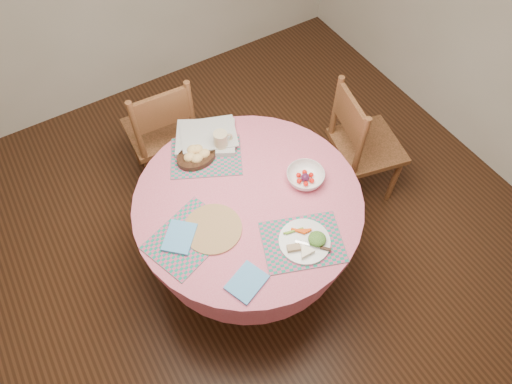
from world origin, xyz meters
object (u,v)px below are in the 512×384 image
chair_back (162,130)px  latte_mug (221,141)px  dining_table (249,218)px  wicker_trivet (213,229)px  dinner_plate (307,241)px  bread_bowl (196,155)px  chair_right (361,143)px  fruit_bowl (305,177)px

chair_back → latte_mug: chair_back is taller
dining_table → chair_back: bearing=97.4°
wicker_trivet → dinner_plate: size_ratio=1.16×
wicker_trivet → chair_back: bearing=82.7°
wicker_trivet → bread_bowl: size_ratio=1.30×
latte_mug → wicker_trivet: bearing=-123.9°
chair_right → wicker_trivet: 1.25m
chair_back → latte_mug: size_ratio=7.33×
chair_right → latte_mug: 0.99m
dining_table → latte_mug: latte_mug is taller
dinner_plate → fruit_bowl: fruit_bowl is taller
wicker_trivet → dining_table: bearing=15.0°
chair_right → fruit_bowl: 0.71m
chair_back → wicker_trivet: bearing=86.0°
latte_mug → dining_table: bearing=-97.5°
dining_table → fruit_bowl: 0.40m
wicker_trivet → bread_bowl: (0.14, 0.45, 0.03)m
wicker_trivet → dinner_plate: bearing=-40.8°
chair_right → fruit_bowl: bearing=121.1°
chair_right → dinner_plate: chair_right is taller
dining_table → chair_back: chair_back is taller
dinner_plate → bread_bowl: size_ratio=1.13×
bread_bowl → wicker_trivet: bearing=-107.2°
wicker_trivet → chair_right: bearing=10.1°
fruit_bowl → wicker_trivet: bearing=-178.9°
chair_right → fruit_bowl: size_ratio=4.09×
latte_mug → chair_back: bearing=107.2°
chair_right → chair_back: size_ratio=0.99×
chair_back → dinner_plate: 1.36m
dinner_plate → bread_bowl: (-0.22, 0.77, 0.01)m
chair_right → chair_back: (-1.07, 0.78, 0.00)m
chair_back → fruit_bowl: (0.45, -0.99, 0.29)m
dinner_plate → latte_mug: bearing=94.8°
dinner_plate → latte_mug: latte_mug is taller
latte_mug → fruit_bowl: size_ratio=0.56×
wicker_trivet → dinner_plate: 0.48m
wicker_trivet → dinner_plate: (0.36, -0.31, 0.02)m
wicker_trivet → latte_mug: bearing=56.1°
chair_right → wicker_trivet: size_ratio=3.14×
chair_back → bread_bowl: bearing=94.6°
chair_back → bread_bowl: size_ratio=4.11×
dining_table → wicker_trivet: wicker_trivet is taller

